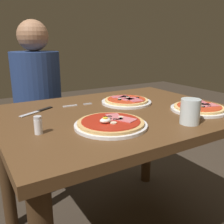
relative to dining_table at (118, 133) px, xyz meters
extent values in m
cube|color=brown|center=(0.00, 0.00, 0.09)|extent=(1.11, 0.86, 0.04)
cylinder|color=#3C2715|center=(-0.49, 0.37, -0.27)|extent=(0.07, 0.07, 0.68)
cylinder|color=#3C2715|center=(0.49, 0.37, -0.27)|extent=(0.07, 0.07, 0.68)
cylinder|color=white|center=(-0.15, -0.18, 0.12)|extent=(0.29, 0.29, 0.01)
cylinder|color=tan|center=(-0.15, -0.18, 0.13)|extent=(0.26, 0.26, 0.01)
cylinder|color=#A82314|center=(-0.15, -0.18, 0.14)|extent=(0.23, 0.23, 0.00)
torus|color=black|center=(-0.14, -0.13, 0.14)|extent=(0.02, 0.02, 0.00)
torus|color=black|center=(-0.17, -0.18, 0.14)|extent=(0.02, 0.02, 0.00)
torus|color=black|center=(-0.17, -0.17, 0.14)|extent=(0.02, 0.02, 0.00)
torus|color=black|center=(-0.13, -0.18, 0.14)|extent=(0.02, 0.02, 0.00)
torus|color=black|center=(-0.13, -0.13, 0.14)|extent=(0.02, 0.02, 0.00)
torus|color=black|center=(-0.14, -0.16, 0.14)|extent=(0.02, 0.02, 0.00)
cube|color=#D16B70|center=(-0.09, -0.20, 0.14)|extent=(0.08, 0.08, 0.00)
cube|color=#D16B70|center=(-0.11, -0.15, 0.14)|extent=(0.08, 0.10, 0.00)
cylinder|color=beige|center=(-0.09, -0.16, 0.14)|extent=(0.02, 0.02, 0.00)
cylinder|color=beige|center=(-0.15, -0.16, 0.14)|extent=(0.02, 0.02, 0.00)
cylinder|color=beige|center=(-0.16, -0.21, 0.14)|extent=(0.03, 0.03, 0.00)
ellipsoid|color=white|center=(-0.18, -0.19, 0.15)|extent=(0.04, 0.03, 0.02)
cylinder|color=yellow|center=(-0.18, -0.19, 0.16)|extent=(0.02, 0.02, 0.00)
cylinder|color=white|center=(0.34, -0.20, 0.12)|extent=(0.27, 0.27, 0.01)
cylinder|color=#DBB26B|center=(0.34, -0.20, 0.13)|extent=(0.24, 0.24, 0.01)
cylinder|color=red|center=(0.34, -0.20, 0.14)|extent=(0.21, 0.21, 0.00)
torus|color=black|center=(0.34, -0.16, 0.14)|extent=(0.02, 0.02, 0.00)
torus|color=black|center=(0.37, -0.18, 0.14)|extent=(0.02, 0.02, 0.00)
torus|color=black|center=(0.37, -0.23, 0.14)|extent=(0.02, 0.02, 0.00)
torus|color=black|center=(0.33, -0.22, 0.14)|extent=(0.02, 0.02, 0.00)
torus|color=black|center=(0.38, -0.18, 0.14)|extent=(0.02, 0.02, 0.00)
torus|color=black|center=(0.36, -0.19, 0.14)|extent=(0.02, 0.02, 0.00)
cube|color=#D16B70|center=(0.31, -0.15, 0.14)|extent=(0.09, 0.07, 0.00)
cube|color=#C65B66|center=(0.39, -0.17, 0.14)|extent=(0.08, 0.10, 0.00)
cube|color=#D16B70|center=(0.38, -0.22, 0.14)|extent=(0.09, 0.08, 0.00)
cube|color=#D16B70|center=(0.27, -0.20, 0.14)|extent=(0.08, 0.09, 0.00)
cylinder|color=beige|center=(0.32, -0.20, 0.14)|extent=(0.03, 0.03, 0.00)
cylinder|color=beige|center=(0.34, -0.17, 0.14)|extent=(0.02, 0.02, 0.00)
cylinder|color=beige|center=(0.33, -0.22, 0.14)|extent=(0.02, 0.02, 0.00)
cylinder|color=white|center=(0.12, 0.11, 0.12)|extent=(0.27, 0.27, 0.01)
cylinder|color=#DBB26B|center=(0.12, 0.11, 0.13)|extent=(0.23, 0.23, 0.01)
cylinder|color=red|center=(0.12, 0.11, 0.14)|extent=(0.21, 0.21, 0.00)
torus|color=black|center=(0.18, 0.09, 0.14)|extent=(0.02, 0.02, 0.00)
torus|color=black|center=(0.14, 0.16, 0.14)|extent=(0.02, 0.02, 0.00)
torus|color=black|center=(0.08, 0.11, 0.14)|extent=(0.02, 0.02, 0.00)
cube|color=#C65B66|center=(0.14, 0.07, 0.14)|extent=(0.07, 0.11, 0.00)
cube|color=#C65B66|center=(0.13, 0.14, 0.14)|extent=(0.09, 0.08, 0.00)
cube|color=#D16B70|center=(0.12, 0.09, 0.14)|extent=(0.07, 0.05, 0.00)
cube|color=#C65B66|center=(0.12, 0.17, 0.14)|extent=(0.10, 0.07, 0.00)
cylinder|color=beige|center=(0.14, 0.13, 0.14)|extent=(0.02, 0.02, 0.00)
cylinder|color=beige|center=(0.09, 0.12, 0.14)|extent=(0.02, 0.02, 0.00)
cylinder|color=silver|center=(0.15, -0.31, 0.17)|extent=(0.08, 0.08, 0.10)
cylinder|color=silver|center=(0.15, -0.31, 0.14)|extent=(0.07, 0.07, 0.05)
cube|color=silver|center=(-0.17, 0.20, 0.12)|extent=(0.08, 0.02, 0.00)
cube|color=silver|center=(-0.07, 0.19, 0.12)|extent=(0.05, 0.01, 0.00)
cube|color=silver|center=(-0.07, 0.19, 0.12)|extent=(0.05, 0.01, 0.00)
cube|color=silver|center=(-0.07, 0.20, 0.12)|extent=(0.05, 0.01, 0.00)
cube|color=silver|center=(-0.07, 0.20, 0.12)|extent=(0.05, 0.01, 0.00)
cube|color=silver|center=(-0.38, 0.16, 0.12)|extent=(0.11, 0.07, 0.00)
cube|color=black|center=(-0.30, 0.21, 0.12)|extent=(0.09, 0.06, 0.01)
cylinder|color=white|center=(-0.41, -0.11, 0.14)|extent=(0.03, 0.03, 0.05)
cylinder|color=silver|center=(-0.41, -0.11, 0.17)|extent=(0.03, 0.03, 0.01)
cylinder|color=black|center=(-0.19, 0.72, -0.38)|extent=(0.29, 0.29, 0.46)
cylinder|color=navy|center=(-0.19, 0.72, 0.11)|extent=(0.32, 0.32, 0.52)
sphere|color=#9E7051|center=(-0.19, 0.72, 0.47)|extent=(0.20, 0.20, 0.20)
camera|label=1|loc=(-0.63, -0.98, 0.44)|focal=40.04mm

